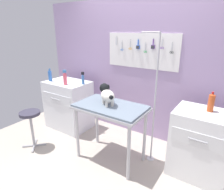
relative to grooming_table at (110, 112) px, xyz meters
name	(u,v)px	position (x,y,z in m)	size (l,w,h in m)	color
ground	(94,172)	(-0.03, -0.35, -0.77)	(4.40, 4.00, 0.04)	#AFA496
rear_wall_panel	(140,70)	(-0.03, 0.93, 0.41)	(4.00, 0.11, 2.30)	#A58BB6
grooming_table	(110,112)	(0.00, 0.00, 0.00)	(0.97, 0.58, 0.84)	#B7B7BC
grooming_arm	(154,106)	(0.50, 0.31, 0.09)	(0.30, 0.11, 1.79)	#B7B7BC
dog	(107,94)	(-0.07, 0.02, 0.24)	(0.35, 0.29, 0.27)	silver
counter_left	(69,105)	(-1.22, 0.38, -0.30)	(0.80, 0.58, 0.90)	white
cabinet_right	(200,144)	(1.12, 0.38, -0.31)	(0.68, 0.54, 0.88)	white
stool	(31,119)	(-1.20, -0.45, -0.26)	(0.31, 0.31, 0.61)	#9E9EA3
detangler_spray	(50,76)	(-1.52, 0.25, 0.25)	(0.06, 0.06, 0.23)	#3167BA
spray_bottle_tall	(65,78)	(-1.10, 0.23, 0.27)	(0.06, 0.06, 0.26)	#DE5166
conditioner_bottle	(83,79)	(-0.87, 0.43, 0.25)	(0.05, 0.05, 0.22)	#4074B7
soda_bottle	(211,102)	(1.15, 0.44, 0.24)	(0.07, 0.07, 0.24)	#BE4A20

